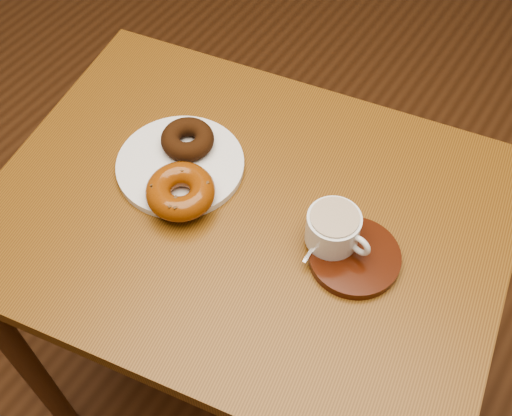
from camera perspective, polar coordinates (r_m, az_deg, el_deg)
The scene contains 7 objects.
cafe_table at distance 1.22m, azimuth -0.79°, elevation -3.78°, with size 0.99×0.81×0.83m.
donut_plate at distance 1.17m, azimuth -6.74°, elevation 3.83°, with size 0.23×0.23×0.01m, color white.
donut_cinnamon at distance 1.18m, azimuth -6.11°, elevation 6.10°, with size 0.10×0.10×0.04m, color #32190A.
donut_caramel at distance 1.09m, azimuth -6.73°, elevation 1.48°, with size 0.16×0.16×0.04m.
saucer at distance 1.06m, azimuth 8.74°, elevation -4.32°, with size 0.15×0.15×0.02m, color #391307.
coffee_cup at distance 1.04m, azimuth 6.94°, elevation -1.81°, with size 0.12×0.09×0.06m.
teaspoon at distance 1.07m, azimuth 6.10°, elevation -1.83°, with size 0.02×0.10×0.01m.
Camera 1 is at (0.07, -0.52, 1.74)m, focal length 45.00 mm.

